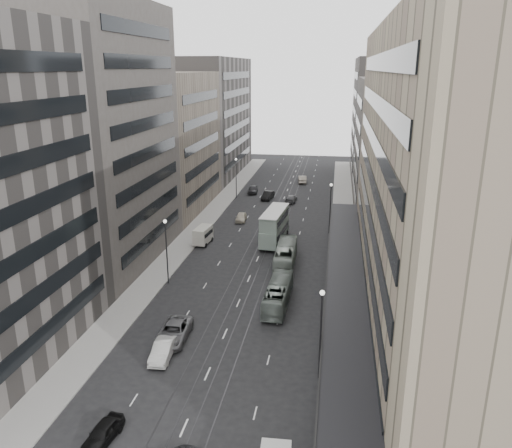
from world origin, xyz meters
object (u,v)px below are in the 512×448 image
Objects in this scene: bus_far at (286,255)px; sedan_2 at (174,332)px; pedestrian at (340,421)px; bus_near at (278,294)px; panel_van at (203,235)px; double_decker at (274,226)px; sedan_1 at (163,350)px; sedan_0 at (103,433)px.

bus_far is 1.74× the size of sedan_2.
sedan_2 is 19.54m from pedestrian.
bus_near reaches higher than panel_van.
panel_van is at bearing -52.07° from bus_near.
bus_near is at bearing 41.88° from sedan_2.
bus_far is 32.93m from pedestrian.
bus_far is 2.43× the size of panel_van.
bus_near is at bearing -76.41° from double_decker.
bus_far is at bearing -20.63° from panel_van.
sedan_2 is 3.31× the size of pedestrian.
double_decker is 1.60× the size of sedan_2.
bus_near is 5.38× the size of pedestrian.
bus_far reaches higher than bus_near.
pedestrian is (16.21, -7.63, 0.29)m from sedan_1.
bus_far is 14.84m from panel_van.
sedan_0 is (3.86, -42.11, -0.77)m from panel_van.
sedan_1 is 0.78× the size of sedan_2.
sedan_0 is 2.19× the size of pedestrian.
sedan_0 is 0.85× the size of sedan_1.
double_decker is 10.98m from panel_van.
panel_van is at bearing 102.46° from sedan_0.
panel_van is at bearing -163.89° from double_decker.
double_decker is 33.67m from sedan_1.
sedan_2 is at bearing 66.28° from bus_far.
double_decker reaches higher than sedan_0.
bus_far reaches higher than panel_van.
sedan_2 is (-8.88, -21.25, -0.63)m from bus_far.
double_decker is 44.75m from sedan_0.
sedan_0 is at bearing -93.61° from double_decker.
bus_near reaches higher than pedestrian.
pedestrian is at bearing -56.39° from panel_van.
bus_far is 2.23× the size of sedan_1.
panel_van is 1.08× the size of sedan_0.
double_decker reaches higher than bus_near.
double_decker is at bearing 16.31° from panel_van.
bus_far is at bearing -86.50° from bus_near.
double_decker is 2.24× the size of panel_van.
panel_van reaches higher than sedan_2.
bus_near is 23.16m from panel_van.
sedan_2 is (-0.04, 3.21, 0.07)m from sedan_1.
sedan_1 is at bearing -95.45° from double_decker.
sedan_2 reaches higher than sedan_1.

